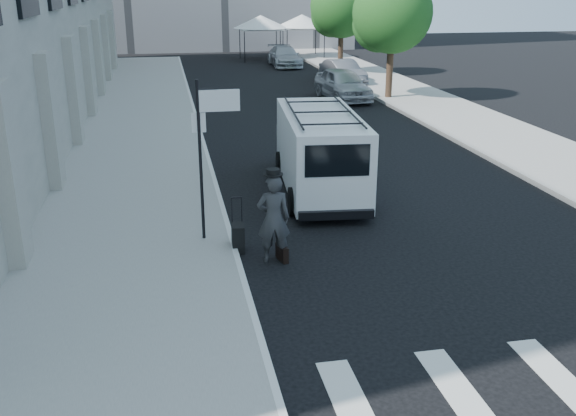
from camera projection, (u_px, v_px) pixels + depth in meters
name	position (u px, v px, depth m)	size (l,w,h in m)	color
ground	(358.00, 300.00, 11.83)	(120.00, 120.00, 0.00)	black
sidewalk_left	(141.00, 125.00, 25.85)	(4.50, 48.00, 0.15)	gray
sidewalk_right	(415.00, 97.00, 31.92)	(4.00, 56.00, 0.15)	gray
sign_pole	(210.00, 127.00, 13.48)	(1.03, 0.07, 3.50)	black
tree_near	(389.00, 16.00, 30.49)	(3.80, 3.83, 6.03)	black
tree_far	(339.00, 8.00, 38.82)	(3.80, 3.83, 6.03)	black
tent_left	(261.00, 22.00, 46.80)	(4.00, 4.00, 3.20)	black
tent_right	(302.00, 21.00, 47.83)	(4.00, 4.00, 3.20)	black
businessman	(274.00, 219.00, 13.14)	(0.69, 0.45, 1.89)	#313133
briefcase	(282.00, 253.00, 13.44)	(0.12, 0.44, 0.34)	black
suitcase	(238.00, 238.00, 13.84)	(0.29, 0.44, 1.18)	black
cargo_van	(319.00, 151.00, 17.60)	(2.45, 5.97, 2.20)	white
parked_car_a	(343.00, 84.00, 31.45)	(1.82, 4.52, 1.54)	#A8ABB0
parked_car_b	(343.00, 72.00, 36.43)	(1.42, 4.06, 1.34)	#5C5E64
parked_car_c	(285.00, 57.00, 43.82)	(1.87, 4.61, 1.34)	#B4B7BC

